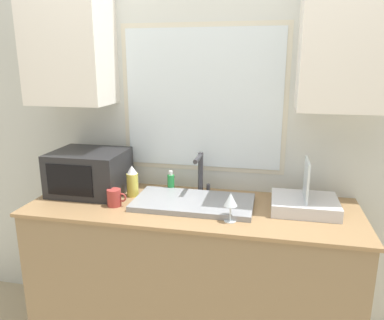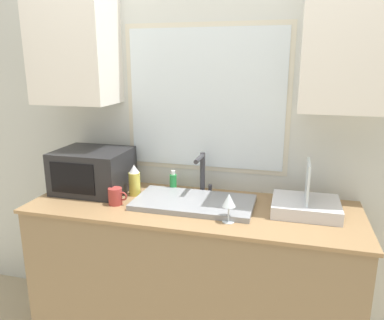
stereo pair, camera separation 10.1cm
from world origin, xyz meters
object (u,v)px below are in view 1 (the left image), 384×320
(microwave, at_px, (89,172))
(dish_rack, at_px, (305,203))
(faucet, at_px, (200,170))
(spray_bottle, at_px, (132,181))
(wine_glass, at_px, (231,200))
(soap_bottle, at_px, (171,182))
(mug_near_sink, at_px, (114,198))

(microwave, relative_size, dish_rack, 1.23)
(faucet, xyz_separation_m, dish_rack, (0.62, -0.14, -0.11))
(dish_rack, height_order, spray_bottle, dish_rack)
(dish_rack, height_order, wine_glass, dish_rack)
(microwave, bearing_deg, soap_bottle, 13.65)
(wine_glass, bearing_deg, mug_near_sink, 173.72)
(mug_near_sink, bearing_deg, dish_rack, 8.51)
(microwave, height_order, mug_near_sink, microwave)
(soap_bottle, relative_size, mug_near_sink, 1.19)
(wine_glass, bearing_deg, microwave, 164.11)
(dish_rack, distance_m, soap_bottle, 0.83)
(microwave, bearing_deg, mug_near_sink, -37.42)
(spray_bottle, height_order, soap_bottle, spray_bottle)
(faucet, distance_m, dish_rack, 0.64)
(faucet, xyz_separation_m, mug_near_sink, (-0.44, -0.30, -0.11))
(faucet, bearing_deg, spray_bottle, -163.14)
(dish_rack, distance_m, wine_glass, 0.46)
(faucet, bearing_deg, mug_near_sink, -146.04)
(microwave, distance_m, soap_bottle, 0.52)
(microwave, xyz_separation_m, dish_rack, (1.31, -0.03, -0.09))
(faucet, distance_m, mug_near_sink, 0.55)
(spray_bottle, bearing_deg, wine_glass, -21.74)
(spray_bottle, bearing_deg, dish_rack, -1.05)
(dish_rack, bearing_deg, wine_glass, -149.00)
(microwave, relative_size, soap_bottle, 3.27)
(microwave, bearing_deg, dish_rack, -1.26)
(faucet, height_order, spray_bottle, faucet)
(wine_glass, bearing_deg, soap_bottle, 137.88)
(spray_bottle, height_order, mug_near_sink, spray_bottle)
(dish_rack, bearing_deg, mug_near_sink, -171.49)
(dish_rack, relative_size, spray_bottle, 1.85)
(dish_rack, xyz_separation_m, wine_glass, (-0.39, -0.23, 0.07))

